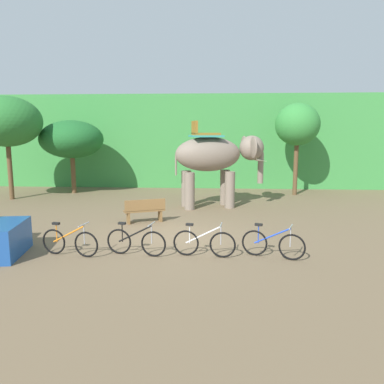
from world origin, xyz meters
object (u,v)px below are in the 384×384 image
at_px(tree_far_right, 297,125).
at_px(bike_black, 136,242).
at_px(elephant, 215,157).
at_px(bike_orange, 70,242).
at_px(tree_center_right, 6,122).
at_px(tree_far_left, 72,139).
at_px(wooden_bench, 145,210).
at_px(bike_white, 204,243).
at_px(bike_blue, 273,244).

height_order(tree_far_right, bike_black, tree_far_right).
distance_m(elephant, bike_orange, 8.26).
relative_size(tree_center_right, bike_black, 2.96).
relative_size(tree_far_left, bike_black, 2.31).
xyz_separation_m(tree_far_left, bike_orange, (3.75, -10.27, -2.51)).
distance_m(elephant, wooden_bench, 4.45).
bearing_deg(bike_white, bike_orange, -177.54).
height_order(elephant, bike_black, elephant).
bearing_deg(wooden_bench, bike_orange, -109.21).
relative_size(tree_far_right, bike_orange, 2.83).
distance_m(bike_black, bike_blue, 3.70).
height_order(bike_orange, wooden_bench, bike_orange).
xyz_separation_m(tree_center_right, elephant, (10.06, -1.22, -1.58)).
distance_m(tree_far_left, bike_orange, 11.21).
relative_size(tree_far_right, bike_black, 2.81).
relative_size(tree_far_left, tree_far_right, 0.82).
xyz_separation_m(tree_far_left, bike_black, (5.54, -10.12, -2.51)).
distance_m(tree_far_right, wooden_bench, 10.00).
bearing_deg(bike_black, elephant, 72.83).
bearing_deg(elephant, wooden_bench, -129.03).
xyz_separation_m(tree_far_left, elephant, (7.67, -3.23, -0.69)).
bearing_deg(bike_orange, bike_black, 4.66).
bearing_deg(bike_white, tree_far_left, 126.20).
bearing_deg(bike_orange, tree_far_left, 110.05).
distance_m(bike_white, bike_blue, 1.84).
distance_m(tree_far_left, bike_black, 11.81).
distance_m(bike_orange, wooden_bench, 4.08).
bearing_deg(tree_far_left, bike_blue, -47.53).
bearing_deg(bike_orange, elephant, 60.85).
relative_size(bike_orange, wooden_bench, 1.09).
height_order(elephant, wooden_bench, elephant).
xyz_separation_m(elephant, bike_blue, (1.57, -6.86, -1.82)).
distance_m(tree_center_right, elephant, 10.26).
height_order(tree_far_left, elephant, tree_far_left).
distance_m(bike_blue, wooden_bench, 5.55).
bearing_deg(bike_orange, bike_blue, 1.80).
height_order(tree_far_left, bike_black, tree_far_left).
height_order(bike_blue, wooden_bench, bike_blue).
distance_m(tree_center_right, bike_blue, 14.56).
xyz_separation_m(bike_orange, bike_white, (3.65, 0.16, 0.00)).
bearing_deg(tree_center_right, wooden_bench, -30.46).
bearing_deg(wooden_bench, tree_far_left, 128.42).
xyz_separation_m(tree_center_right, bike_black, (7.93, -8.10, -3.40)).
bearing_deg(tree_far_right, elephant, -140.60).
distance_m(bike_black, wooden_bench, 3.73).
relative_size(tree_center_right, bike_blue, 3.07).
bearing_deg(tree_far_right, bike_orange, -127.76).
bearing_deg(bike_white, bike_blue, 0.50).
bearing_deg(bike_black, tree_far_left, 118.70).
bearing_deg(bike_orange, wooden_bench, 70.79).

